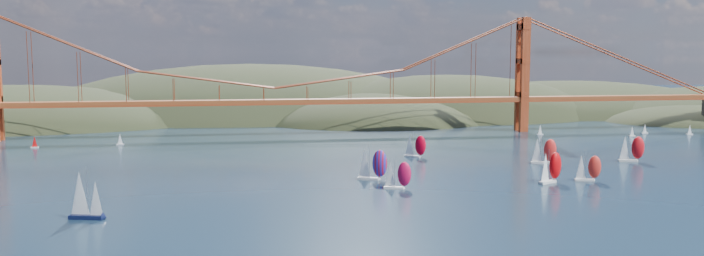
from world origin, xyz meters
The scene contains 17 objects.
ground centered at (0.00, 0.00, 0.00)m, with size 1200.00×1200.00×0.00m, color black.
headlands centered at (44.95, 278.29, -12.46)m, with size 725.00×225.00×96.00m.
bridge centered at (-1.75, 180.00, 32.23)m, with size 552.00×12.00×55.00m.
sloop_navy centered at (-51.85, 27.61, 5.45)m, with size 8.30×5.53×12.34m.
racer_0 centered at (27.28, 49.85, 4.20)m, with size 7.95×4.91×8.89m.
racer_1 centered at (73.87, 51.23, 4.83)m, with size 9.08×6.73×10.22m.
racer_2 centered at (86.27, 52.24, 4.15)m, with size 7.83×4.34×8.77m.
racer_3 centered at (87.11, 84.38, 4.64)m, with size 8.76×5.10×9.82m.
racer_4 centered at (119.53, 83.57, 4.82)m, with size 9.10×4.75×10.21m.
racer_5 centered at (47.05, 105.87, 4.37)m, with size 8.14×6.35×9.24m.
racer_rwb centered at (22.87, 64.36, 4.97)m, with size 9.39×6.52×10.52m.
distant_boat_2 centered at (-97.82, 155.00, 2.41)m, with size 3.00×2.00×4.70m.
distant_boat_3 centered at (-65.34, 158.63, 2.41)m, with size 3.00×2.00×4.70m.
distant_boat_4 centered at (122.09, 162.80, 2.41)m, with size 3.00×2.00×4.70m.
distant_boat_5 centered at (160.85, 150.00, 2.41)m, with size 3.00×2.00×4.70m.
distant_boat_6 centered at (173.13, 159.36, 2.41)m, with size 3.00×2.00×4.70m.
distant_boat_7 centered at (191.19, 151.79, 2.41)m, with size 3.00×2.00×4.70m.
Camera 1 is at (-16.25, -135.77, 38.43)m, focal length 35.00 mm.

